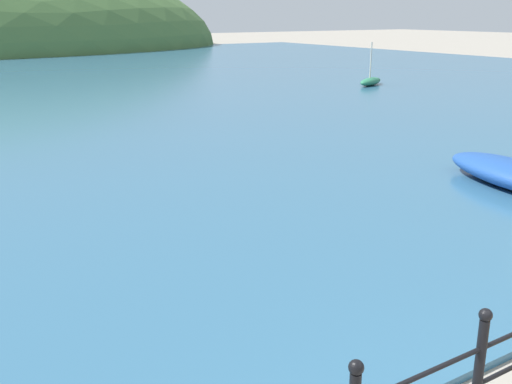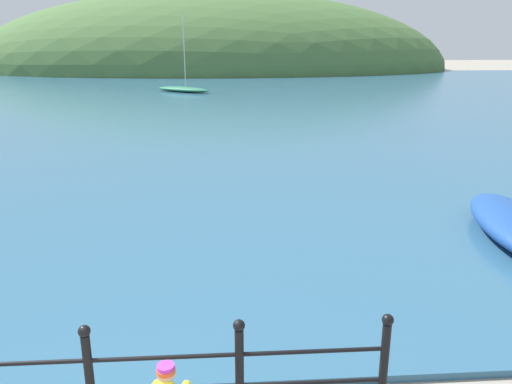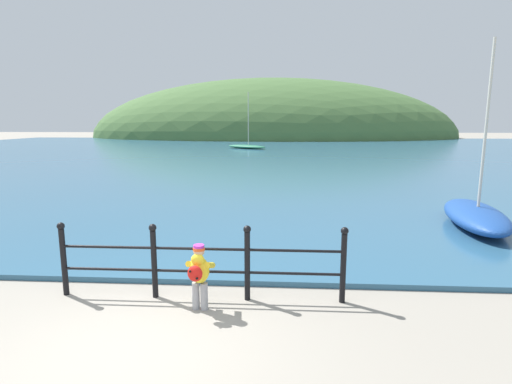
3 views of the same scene
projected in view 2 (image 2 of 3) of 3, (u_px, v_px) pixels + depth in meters
The scene contains 4 objects.
water at pixel (205, 98), 34.21m from camera, with size 80.00×60.00×0.10m, color #2D5B7A.
far_hillside at pixel (213, 70), 67.73m from camera, with size 63.31×34.82×20.32m.
iron_railing at pixel (165, 373), 4.95m from camera, with size 4.56×0.12×1.21m.
boat_nearest_quay at pixel (183, 89), 37.56m from camera, with size 4.55×3.68×5.54m.
Camera 2 is at (1.16, -2.77, 3.81)m, focal length 35.00 mm.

